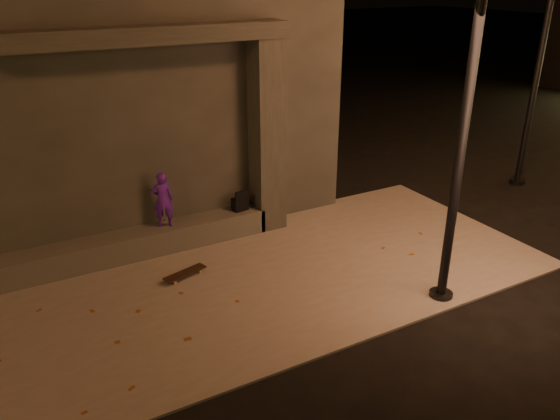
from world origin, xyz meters
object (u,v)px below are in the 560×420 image
skateboard (185,273)px  street_lamp_0 (475,45)px  skateboarder (163,200)px  backpack (240,203)px  column (267,137)px

skateboard → street_lamp_0: size_ratio=0.12×
skateboarder → street_lamp_0: size_ratio=0.15×
skateboarder → skateboard: 1.45m
backpack → skateboard: size_ratio=0.52×
skateboarder → street_lamp_0: (3.24, -3.62, 2.82)m
backpack → street_lamp_0: 5.13m
street_lamp_0 → backpack: bearing=115.9°
column → skateboarder: column is taller
backpack → column: bearing=-6.2°
column → street_lamp_0: 4.28m
column → backpack: bearing=180.0°
skateboard → column: bearing=12.4°
column → skateboard: column is taller
column → backpack: (-0.60, 0.00, -1.21)m
backpack → skateboard: (-1.55, -1.14, -0.52)m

